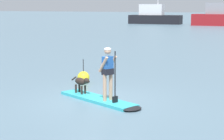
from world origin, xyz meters
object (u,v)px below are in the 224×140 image
moored_boat_far_starboard (154,16)px  marker_buoy (83,77)px  paddleboard (102,100)px  dog (81,82)px  person_paddler (108,70)px

moored_boat_far_starboard → marker_buoy: (19.44, -52.89, -1.10)m
paddleboard → marker_buoy: size_ratio=3.55×
marker_buoy → dog: bearing=-58.3°
dog → moored_boat_far_starboard: size_ratio=0.10×
paddleboard → dog: (-1.05, 0.35, 0.45)m
moored_boat_far_starboard → marker_buoy: bearing=-69.8°
moored_boat_far_starboard → person_paddler: bearing=-68.3°
dog → moored_boat_far_starboard: (-20.65, 54.85, 0.85)m
paddleboard → dog: dog is taller
dog → paddleboard: bearing=-18.4°
paddleboard → marker_buoy: bearing=134.4°
paddleboard → marker_buoy: (-2.27, 2.31, 0.20)m
paddleboard → moored_boat_far_starboard: size_ratio=0.36×
person_paddler → dog: person_paddler is taller
person_paddler → moored_boat_far_starboard: (-22.00, 55.30, 0.24)m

